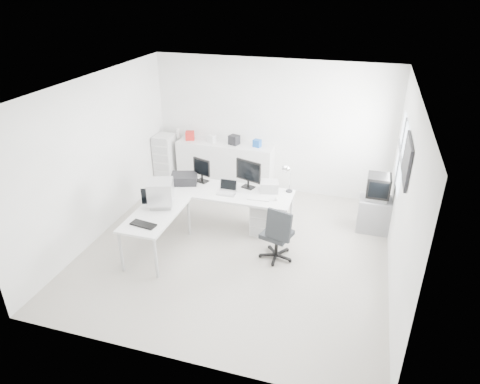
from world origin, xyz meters
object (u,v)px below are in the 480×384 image
(crt_tv, at_px, (378,188))
(filing_cabinet, at_px, (166,160))
(side_desk, at_px, (157,233))
(laser_printer, at_px, (269,186))
(sideboard, at_px, (226,166))
(office_chair, at_px, (277,232))
(tv_cabinet, at_px, (374,214))
(inkjet_printer, at_px, (184,179))
(laptop, at_px, (227,188))
(drawer_pedestal, at_px, (264,217))
(lcd_monitor_small, at_px, (202,170))
(main_desk, at_px, (226,209))
(lcd_monitor_large, at_px, (248,174))
(crt_monitor, at_px, (161,193))

(crt_tv, distance_m, filing_cabinet, 4.57)
(side_desk, bearing_deg, laser_printer, 39.52)
(sideboard, height_order, filing_cabinet, filing_cabinet)
(office_chair, relative_size, tv_cabinet, 1.57)
(inkjet_printer, bearing_deg, sideboard, 60.18)
(filing_cabinet, bearing_deg, laptop, -38.35)
(tv_cabinet, relative_size, sideboard, 0.30)
(drawer_pedestal, relative_size, laser_printer, 1.87)
(laptop, height_order, laser_printer, laptop)
(side_desk, distance_m, tv_cabinet, 3.91)
(side_desk, distance_m, crt_tv, 3.94)
(inkjet_printer, height_order, lcd_monitor_small, lcd_monitor_small)
(side_desk, relative_size, laser_printer, 4.35)
(drawer_pedestal, height_order, laser_printer, laser_printer)
(main_desk, relative_size, filing_cabinet, 2.12)
(lcd_monitor_small, bearing_deg, side_desk, -82.90)
(main_desk, bearing_deg, lcd_monitor_large, 35.54)
(sideboard, bearing_deg, side_desk, -96.63)
(laser_printer, height_order, crt_monitor, crt_monitor)
(crt_monitor, bearing_deg, tv_cabinet, 4.88)
(lcd_monitor_small, distance_m, tv_cabinet, 3.27)
(drawer_pedestal, distance_m, inkjet_printer, 1.64)
(lcd_monitor_large, relative_size, tv_cabinet, 0.84)
(office_chair, bearing_deg, crt_tv, 59.28)
(laser_printer, bearing_deg, office_chair, -82.90)
(drawer_pedestal, relative_size, laptop, 1.70)
(drawer_pedestal, xyz_separation_m, lcd_monitor_large, (-0.35, 0.20, 0.72))
(main_desk, height_order, drawer_pedestal, main_desk)
(crt_monitor, xyz_separation_m, office_chair, (1.95, 0.16, -0.49))
(main_desk, height_order, tv_cabinet, main_desk)
(laser_printer, bearing_deg, tv_cabinet, 0.24)
(laser_printer, xyz_separation_m, crt_tv, (1.87, 0.47, 0.01))
(side_desk, xyz_separation_m, sideboard, (0.31, 2.69, 0.14))
(lcd_monitor_small, bearing_deg, filing_cabinet, 158.12)
(laptop, bearing_deg, crt_tv, 16.80)
(drawer_pedestal, bearing_deg, filing_cabinet, 151.92)
(side_desk, xyz_separation_m, office_chair, (1.95, 0.41, 0.12))
(drawer_pedestal, xyz_separation_m, crt_monitor, (-1.55, -0.90, 0.69))
(inkjet_printer, bearing_deg, main_desk, -24.68)
(side_desk, height_order, inkjet_printer, inkjet_printer)
(crt_tv, bearing_deg, filing_cabinet, 170.77)
(side_desk, bearing_deg, crt_monitor, 90.00)
(crt_monitor, distance_m, tv_cabinet, 3.86)
(office_chair, bearing_deg, laptop, 167.38)
(tv_cabinet, bearing_deg, laptop, -162.84)
(drawer_pedestal, distance_m, crt_monitor, 1.92)
(inkjet_printer, distance_m, crt_tv, 3.52)
(tv_cabinet, distance_m, crt_tv, 0.54)
(main_desk, xyz_separation_m, crt_tv, (2.62, 0.69, 0.48))
(main_desk, bearing_deg, laser_printer, 16.35)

